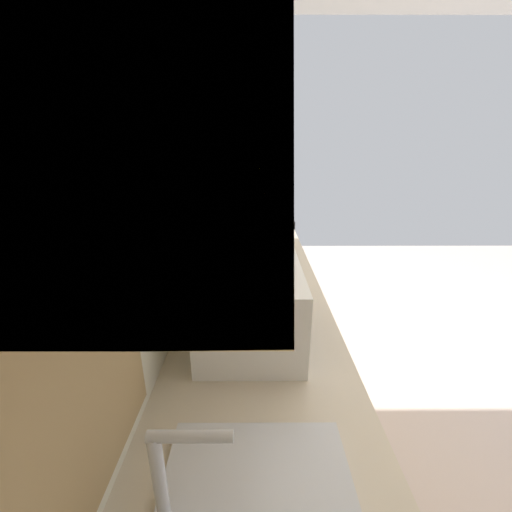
% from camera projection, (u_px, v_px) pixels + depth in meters
% --- Properties ---
extents(ground_plane, '(6.25, 6.25, 0.00)m').
position_uv_depth(ground_plane, '(436.00, 390.00, 2.15)').
color(ground_plane, beige).
extents(wall_back, '(4.03, 0.12, 2.75)m').
position_uv_depth(wall_back, '(187.00, 185.00, 1.67)').
color(wall_back, beige).
rests_on(wall_back, ground_plane).
extents(counter_run, '(3.01, 0.64, 0.91)m').
position_uv_depth(counter_run, '(256.00, 385.00, 1.57)').
color(counter_run, '#ECCF7E').
rests_on(counter_run, ground_plane).
extents(upper_cabinets, '(2.35, 0.31, 0.65)m').
position_uv_depth(upper_cabinets, '(213.00, 59.00, 1.09)').
color(upper_cabinets, '#EBCA83').
extents(window_back_wall, '(0.54, 0.02, 0.57)m').
position_uv_depth(window_back_wall, '(59.00, 379.00, 0.47)').
color(window_back_wall, '#997A4C').
extents(oven_range, '(0.71, 0.67, 1.09)m').
position_uv_depth(oven_range, '(258.00, 255.00, 3.31)').
color(oven_range, black).
rests_on(oven_range, ground_plane).
extents(microwave, '(0.50, 0.36, 0.28)m').
position_uv_depth(microwave, '(251.00, 301.00, 1.15)').
color(microwave, white).
rests_on(microwave, counter_run).
extents(bowl, '(0.13, 0.13, 0.06)m').
position_uv_depth(bowl, '(272.00, 252.00, 1.98)').
color(bowl, '#4C8CBF').
rests_on(bowl, counter_run).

